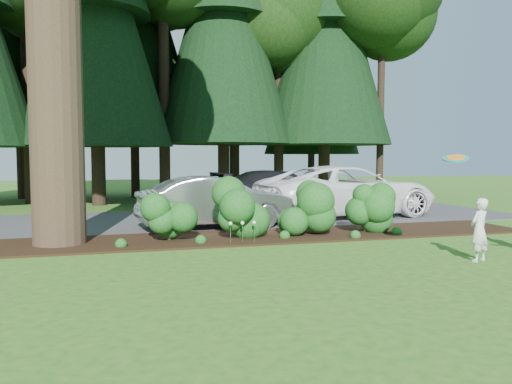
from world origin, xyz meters
TOP-DOWN VIEW (x-y plane):
  - ground at (0.00, 0.00)m, footprint 80.00×80.00m
  - mulch_bed at (0.00, 3.25)m, footprint 16.00×2.50m
  - driveway at (0.00, 7.50)m, footprint 22.00×6.00m
  - shrub_row at (0.77, 3.14)m, footprint 6.53×1.60m
  - lily_cluster at (-0.30, 2.40)m, footprint 0.69×0.09m
  - tree_wall at (0.25, 16.38)m, footprint 25.66×12.15m
  - car_silver_wagon at (-0.38, 5.28)m, footprint 4.81×2.21m
  - car_white_suv at (4.67, 6.83)m, footprint 6.80×3.71m
  - car_dark_suv at (3.11, 9.63)m, footprint 5.62×2.72m
  - child at (3.85, -0.90)m, footprint 0.56×0.46m
  - frisbee at (3.25, -0.88)m, footprint 0.52×0.50m

SIDE VIEW (x-z plane):
  - ground at x=0.00m, z-range 0.00..0.00m
  - driveway at x=0.00m, z-range 0.00..0.03m
  - mulch_bed at x=0.00m, z-range 0.00..0.05m
  - lily_cluster at x=-0.30m, z-range 0.21..0.78m
  - child at x=3.85m, z-range 0.00..1.30m
  - car_silver_wagon at x=-0.38m, z-range 0.03..1.56m
  - shrub_row at x=0.77m, z-range 0.00..1.61m
  - car_dark_suv at x=3.11m, z-range 0.03..1.61m
  - car_white_suv at x=4.67m, z-range 0.03..1.84m
  - frisbee at x=3.25m, z-range 2.00..2.23m
  - tree_wall at x=0.25m, z-range 0.96..18.05m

